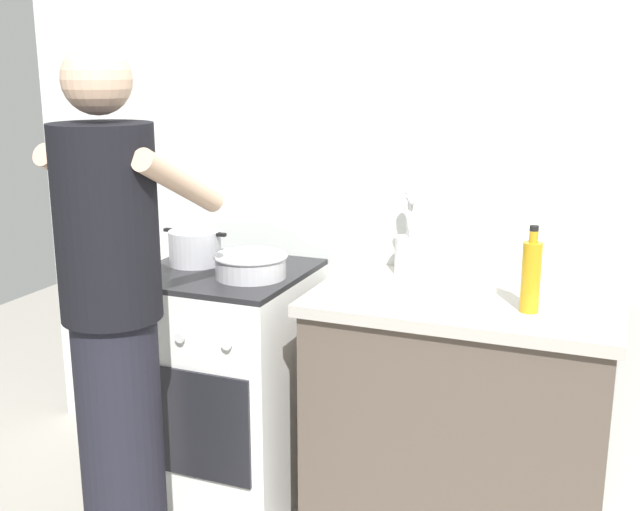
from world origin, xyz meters
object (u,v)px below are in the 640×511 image
at_px(stove_range, 226,383).
at_px(oil_bottle, 531,275).
at_px(pot, 195,247).
at_px(utensil_crock, 409,251).
at_px(person, 115,329).
at_px(mixing_bowl, 251,264).

relative_size(stove_range, oil_bottle, 3.33).
bearing_deg(pot, utensil_crock, 11.50).
bearing_deg(pot, person, -81.22).
distance_m(mixing_bowl, oil_bottle, 0.98).
relative_size(pot, mixing_bowl, 0.99).
xyz_separation_m(stove_range, oil_bottle, (1.12, -0.08, 0.57)).
xyz_separation_m(stove_range, utensil_crock, (0.65, 0.20, 0.54)).
height_order(mixing_bowl, oil_bottle, oil_bottle).
height_order(pot, utensil_crock, utensil_crock).
height_order(mixing_bowl, person, person).
relative_size(oil_bottle, person, 0.16).
height_order(stove_range, person, person).
distance_m(mixing_bowl, utensil_crock, 0.57).
distance_m(pot, person, 0.66).
xyz_separation_m(stove_range, pot, (-0.14, 0.04, 0.52)).
xyz_separation_m(mixing_bowl, utensil_crock, (0.51, 0.25, 0.04)).
bearing_deg(pot, stove_range, -16.23).
bearing_deg(person, utensil_crock, 49.16).
bearing_deg(stove_range, oil_bottle, -4.01).
xyz_separation_m(utensil_crock, oil_bottle, (0.46, -0.28, 0.03)).
bearing_deg(mixing_bowl, pot, 162.84).
height_order(stove_range, utensil_crock, utensil_crock).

